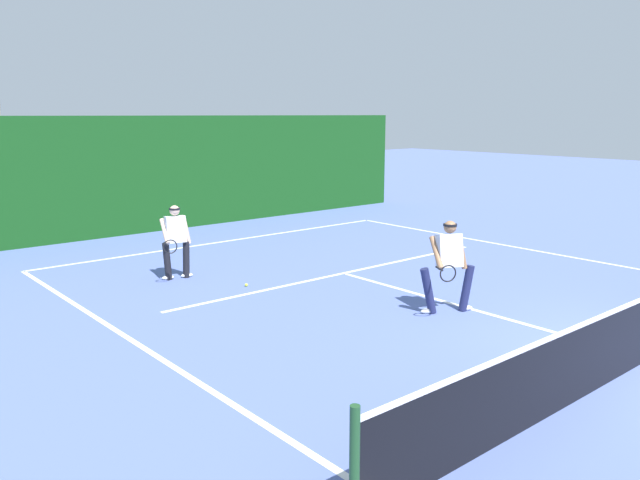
# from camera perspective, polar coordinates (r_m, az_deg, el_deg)

# --- Properties ---
(court_line_baseline_far) EXTENTS (10.67, 0.10, 0.01)m
(court_line_baseline_far) POSITION_cam_1_polar(r_m,az_deg,el_deg) (17.62, -8.29, -0.08)
(court_line_baseline_far) COLOR white
(court_line_baseline_far) RESTS_ON ground_plane
(court_line_service) EXTENTS (8.70, 0.10, 0.01)m
(court_line_service) POSITION_cam_1_polar(r_m,az_deg,el_deg) (13.92, 2.12, -3.00)
(court_line_service) COLOR white
(court_line_service) RESTS_ON ground_plane
(court_line_centre) EXTENTS (0.10, 6.40, 0.01)m
(court_line_centre) POSITION_cam_1_polar(r_m,az_deg,el_deg) (11.80, 13.02, -5.94)
(court_line_centre) COLOR white
(court_line_centre) RESTS_ON ground_plane
(player_near) EXTENTS (1.13, 0.83, 1.64)m
(player_near) POSITION_cam_1_polar(r_m,az_deg,el_deg) (11.23, 11.51, -1.99)
(player_near) COLOR #1E234C
(player_near) RESTS_ON ground_plane
(player_far) EXTENTS (0.88, 0.85, 1.57)m
(player_far) POSITION_cam_1_polar(r_m,az_deg,el_deg) (13.62, -12.87, 0.10)
(player_far) COLOR black
(player_far) RESTS_ON ground_plane
(tennis_ball) EXTENTS (0.07, 0.07, 0.07)m
(tennis_ball) POSITION_cam_1_polar(r_m,az_deg,el_deg) (12.94, -6.66, -4.04)
(tennis_ball) COLOR #D1E033
(tennis_ball) RESTS_ON ground_plane
(back_fence_windscreen) EXTENTS (17.72, 0.12, 3.40)m
(back_fence_windscreen) POSITION_cam_1_polar(r_m,az_deg,el_deg) (19.68, -12.59, 5.94)
(back_fence_windscreen) COLOR #134416
(back_fence_windscreen) RESTS_ON ground_plane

